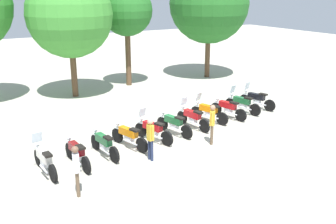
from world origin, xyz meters
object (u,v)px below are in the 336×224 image
(motorcycle_0, at_px, (44,160))
(motorcycle_7, at_px, (208,111))
(person_0, at_px, (76,167))
(motorcycle_8, at_px, (228,108))
(motorcycle_4, at_px, (153,130))
(person_1, at_px, (150,136))
(motorcycle_1, at_px, (77,153))
(motorcycle_9, at_px, (242,103))
(motorcycle_2, at_px, (104,144))
(motorcycle_6, at_px, (192,117))
(tree_2, at_px, (127,11))
(motorcycle_10, at_px, (256,99))
(motorcycle_3, at_px, (129,136))
(person_2, at_px, (212,121))
(tree_1, at_px, (70,15))
(motorcycle_5, at_px, (174,124))
(tree_3, at_px, (209,4))

(motorcycle_0, distance_m, motorcycle_7, 8.43)
(motorcycle_7, bearing_deg, person_0, 97.70)
(motorcycle_0, relative_size, motorcycle_8, 1.02)
(motorcycle_4, bearing_deg, person_1, 131.94)
(motorcycle_1, xyz_separation_m, motorcycle_9, (9.46, 1.90, 0.01))
(motorcycle_0, relative_size, person_1, 1.31)
(motorcycle_2, relative_size, motorcycle_4, 1.03)
(motorcycle_4, xyz_separation_m, motorcycle_7, (3.55, 0.87, 0.00))
(motorcycle_6, xyz_separation_m, motorcycle_8, (2.37, 0.33, -0.01))
(motorcycle_4, distance_m, tree_2, 11.18)
(motorcycle_1, bearing_deg, motorcycle_10, -83.88)
(motorcycle_0, xyz_separation_m, motorcycle_3, (3.55, 0.65, -0.01))
(motorcycle_2, height_order, tree_2, tree_2)
(motorcycle_6, height_order, motorcycle_7, same)
(motorcycle_2, height_order, motorcycle_6, motorcycle_6)
(motorcycle_4, xyz_separation_m, person_1, (-0.98, -1.67, 0.46))
(motorcycle_10, xyz_separation_m, person_0, (-11.29, -4.23, 0.47))
(motorcycle_0, bearing_deg, motorcycle_8, -85.68)
(motorcycle_8, xyz_separation_m, motorcycle_9, (1.18, 0.32, 0.01))
(motorcycle_4, bearing_deg, motorcycle_1, 83.85)
(motorcycle_9, bearing_deg, motorcycle_1, 86.33)
(motorcycle_6, bearing_deg, motorcycle_7, -81.83)
(motorcycle_8, bearing_deg, motorcycle_9, -88.64)
(person_0, xyz_separation_m, person_2, (6.18, 1.34, 0.02))
(motorcycle_8, relative_size, motorcycle_10, 1.01)
(motorcycle_2, relative_size, motorcycle_10, 1.03)
(person_2, bearing_deg, motorcycle_2, -153.52)
(motorcycle_1, height_order, motorcycle_6, motorcycle_6)
(motorcycle_0, relative_size, tree_2, 0.33)
(motorcycle_1, height_order, motorcycle_9, motorcycle_9)
(motorcycle_8, xyz_separation_m, tree_1, (-5.41, 7.89, 4.31))
(motorcycle_1, bearing_deg, motorcycle_9, -83.65)
(motorcycle_9, distance_m, motorcycle_10, 1.20)
(tree_1, bearing_deg, motorcycle_1, -106.84)
(person_2, bearing_deg, motorcycle_5, 155.49)
(motorcycle_7, relative_size, tree_2, 0.32)
(motorcycle_7, bearing_deg, motorcycle_5, 86.86)
(motorcycle_1, xyz_separation_m, tree_2, (6.89, 10.46, 4.37))
(motorcycle_3, bearing_deg, motorcycle_9, -95.24)
(motorcycle_6, distance_m, person_0, 7.40)
(motorcycle_8, height_order, tree_1, tree_1)
(motorcycle_1, xyz_separation_m, tree_1, (2.87, 9.47, 4.31))
(person_2, bearing_deg, motorcycle_7, 98.21)
(motorcycle_4, distance_m, motorcycle_8, 4.81)
(tree_3, bearing_deg, motorcycle_7, -125.21)
(motorcycle_3, height_order, motorcycle_6, motorcycle_6)
(motorcycle_4, height_order, motorcycle_8, motorcycle_4)
(person_0, bearing_deg, motorcycle_9, -145.07)
(motorcycle_2, bearing_deg, motorcycle_9, -85.87)
(motorcycle_2, xyz_separation_m, motorcycle_10, (9.45, 1.76, 0.01))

